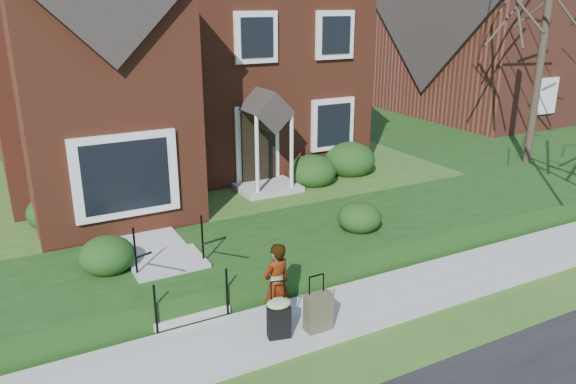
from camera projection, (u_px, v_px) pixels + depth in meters
ground at (339, 314)px, 10.35m from camera, size 120.00×120.00×0.00m
sidewalk at (339, 312)px, 10.33m from camera, size 60.00×1.60×0.08m
terrace at (270, 147)px, 21.14m from camera, size 44.00×20.00×0.60m
walkway at (134, 218)px, 13.20m from camera, size 1.20×6.00×0.06m
main_house at (160, 9)px, 16.59m from camera, size 10.40×10.20×9.40m
neighbour_house at (508, 7)px, 25.02m from camera, size 9.40×8.00×9.20m
front_steps at (175, 279)px, 10.62m from camera, size 1.40×2.02×1.50m
foundation_shrubs at (266, 181)px, 14.54m from camera, size 9.60×4.97×1.08m
woman at (277, 285)px, 9.63m from camera, size 0.62×0.47×1.53m
suitcase_black at (279, 316)px, 9.37m from camera, size 0.50×0.44×1.03m
suitcase_olive at (318, 312)px, 9.61m from camera, size 0.47×0.27×1.01m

